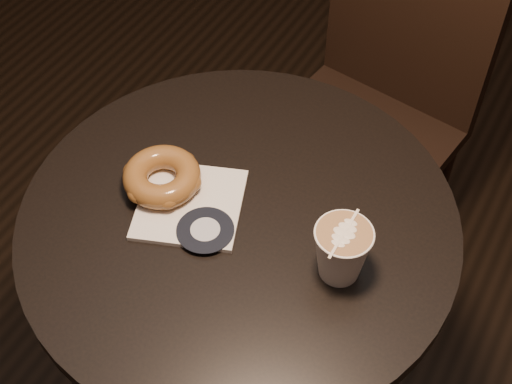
% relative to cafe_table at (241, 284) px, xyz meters
% --- Properties ---
extents(cafe_table, '(0.70, 0.70, 0.75)m').
position_rel_cafe_table_xyz_m(cafe_table, '(0.00, 0.00, 0.00)').
color(cafe_table, black).
rests_on(cafe_table, ground).
extents(chair, '(0.45, 0.45, 1.00)m').
position_rel_cafe_table_xyz_m(chair, '(0.02, 0.61, 0.01)').
color(chair, black).
rests_on(chair, ground).
extents(pastry_bag, '(0.21, 0.21, 0.01)m').
position_rel_cafe_table_xyz_m(pastry_bag, '(-0.08, -0.02, 0.20)').
color(pastry_bag, white).
rests_on(pastry_bag, cafe_table).
extents(doughnut, '(0.13, 0.13, 0.04)m').
position_rel_cafe_table_xyz_m(doughnut, '(-0.13, -0.01, 0.23)').
color(doughnut, brown).
rests_on(doughnut, pastry_bag).
extents(latte_cup, '(0.09, 0.09, 0.10)m').
position_rel_cafe_table_xyz_m(latte_cup, '(0.18, -0.02, 0.25)').
color(latte_cup, white).
rests_on(latte_cup, cafe_table).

